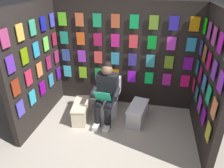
{
  "coord_description": "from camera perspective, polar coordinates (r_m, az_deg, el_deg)",
  "views": [
    {
      "loc": [
        -0.6,
        2.35,
        2.56
      ],
      "look_at": [
        0.09,
        -0.99,
        0.85
      ],
      "focal_mm": 34.09,
      "sensor_mm": 36.0,
      "label": 1
    }
  ],
  "objects": [
    {
      "name": "display_wall_back",
      "position": [
        4.48,
        3.34,
        7.61
      ],
      "size": [
        3.02,
        0.14,
        2.2
      ],
      "color": "black",
      "rests_on": "ground"
    },
    {
      "name": "person_reading",
      "position": [
        4.04,
        -1.63,
        -2.41
      ],
      "size": [
        0.54,
        0.69,
        1.19
      ],
      "rotation": [
        0.0,
        0.0,
        -0.04
      ],
      "color": "black",
      "rests_on": "ground"
    },
    {
      "name": "comic_longbox_far",
      "position": [
        4.31,
        -8.34,
        -7.2
      ],
      "size": [
        0.37,
        0.68,
        0.36
      ],
      "rotation": [
        0.0,
        0.0,
        0.16
      ],
      "color": "beige",
      "rests_on": "ground"
    },
    {
      "name": "display_wall_left",
      "position": [
        3.67,
        24.82,
        0.64
      ],
      "size": [
        0.14,
        1.8,
        2.2
      ],
      "color": "black",
      "rests_on": "ground"
    },
    {
      "name": "display_wall_right",
      "position": [
        4.14,
        -19.94,
        4.35
      ],
      "size": [
        0.14,
        1.8,
        2.2
      ],
      "color": "black",
      "rests_on": "ground"
    },
    {
      "name": "ground_plane",
      "position": [
        3.53,
        -1.98,
        -19.93
      ],
      "size": [
        30.0,
        30.0,
        0.0
      ],
      "primitive_type": "plane",
      "color": "#B2A899"
    },
    {
      "name": "comic_longbox_near",
      "position": [
        4.23,
        6.85,
        -7.75
      ],
      "size": [
        0.41,
        0.67,
        0.37
      ],
      "rotation": [
        0.0,
        0.0,
        -0.17
      ],
      "color": "silver",
      "rests_on": "ground"
    },
    {
      "name": "toilet",
      "position": [
        4.36,
        -0.8,
        -4.15
      ],
      "size": [
        0.41,
        0.56,
        0.77
      ],
      "rotation": [
        0.0,
        0.0,
        -0.04
      ],
      "color": "white",
      "rests_on": "ground"
    }
  ]
}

